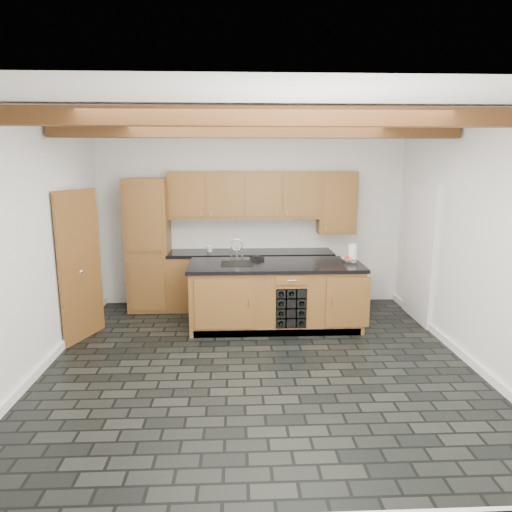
{
  "coord_description": "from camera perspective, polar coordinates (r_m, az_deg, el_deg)",
  "views": [
    {
      "loc": [
        -0.26,
        -5.01,
        2.34
      ],
      "look_at": [
        0.0,
        0.8,
        1.14
      ],
      "focal_mm": 32.0,
      "sensor_mm": 36.0,
      "label": 1
    }
  ],
  "objects": [
    {
      "name": "ground",
      "position": [
        5.54,
        0.37,
        -13.36
      ],
      "size": [
        5.0,
        5.0,
        0.0
      ],
      "primitive_type": "plane",
      "color": "black",
      "rests_on": "ground"
    },
    {
      "name": "room_shell",
      "position": [
        5.61,
        -0.75,
        3.28
      ],
      "size": [
        5.01,
        5.0,
        5.0
      ],
      "color": "white",
      "rests_on": "ground"
    },
    {
      "name": "back_cabinetry",
      "position": [
        7.38,
        -3.41,
        0.99
      ],
      "size": [
        3.65,
        0.62,
        2.2
      ],
      "color": "brown",
      "rests_on": "ground"
    },
    {
      "name": "island",
      "position": [
        6.6,
        2.49,
        -4.9
      ],
      "size": [
        2.48,
        0.96,
        0.93
      ],
      "color": "brown",
      "rests_on": "ground"
    },
    {
      "name": "faucet",
      "position": [
        6.5,
        -2.41,
        -0.61
      ],
      "size": [
        0.45,
        0.4,
        0.34
      ],
      "color": "black",
      "rests_on": "island"
    },
    {
      "name": "kitchen_scale",
      "position": [
        6.7,
        0.15,
        -0.26
      ],
      "size": [
        0.21,
        0.14,
        0.06
      ],
      "rotation": [
        0.0,
        0.0,
        0.16
      ],
      "color": "black",
      "rests_on": "island"
    },
    {
      "name": "fruit_bowl",
      "position": [
        6.74,
        11.58,
        -0.43
      ],
      "size": [
        0.26,
        0.26,
        0.06
      ],
      "primitive_type": "imported",
      "rotation": [
        0.0,
        0.0,
        0.11
      ],
      "color": "beige",
      "rests_on": "island"
    },
    {
      "name": "fruit_cluster",
      "position": [
        6.73,
        11.59,
        -0.18
      ],
      "size": [
        0.16,
        0.17,
        0.07
      ],
      "color": "#A92216",
      "rests_on": "fruit_bowl"
    },
    {
      "name": "paper_towel",
      "position": [
        6.71,
        11.98,
        0.36
      ],
      "size": [
        0.12,
        0.12,
        0.25
      ],
      "primitive_type": "cylinder",
      "color": "white",
      "rests_on": "island"
    },
    {
      "name": "mug",
      "position": [
        7.34,
        -5.81,
        0.91
      ],
      "size": [
        0.12,
        0.12,
        0.1
      ],
      "primitive_type": "imported",
      "rotation": [
        0.0,
        0.0,
        0.12
      ],
      "color": "white",
      "rests_on": "back_cabinetry"
    }
  ]
}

